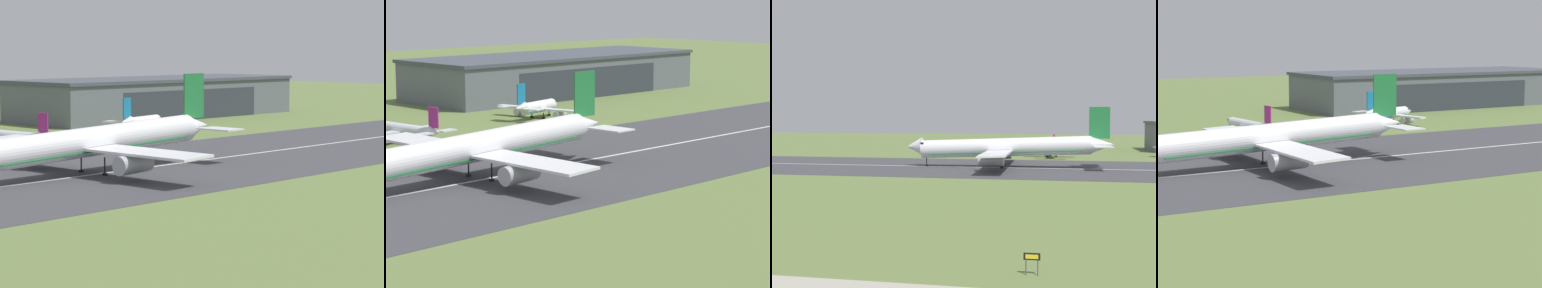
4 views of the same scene
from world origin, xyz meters
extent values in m
cube|color=#3D3D42|center=(0.00, 121.97, 0.03)|extent=(431.54, 51.53, 0.06)
cube|color=silver|center=(0.00, 121.97, 0.07)|extent=(388.38, 0.70, 0.01)
cube|color=slate|center=(72.83, 202.71, 5.29)|extent=(88.45, 30.09, 10.59)
cube|color=#424751|center=(72.83, 202.71, 11.04)|extent=(89.45, 31.09, 0.90)
cube|color=#2D333D|center=(72.83, 187.62, 4.23)|extent=(53.07, 0.12, 8.47)
cylinder|color=white|center=(-18.72, 122.76, 5.30)|extent=(44.13, 5.93, 6.18)
cone|color=white|center=(6.04, 123.45, 6.15)|extent=(5.90, 4.39, 4.42)
cube|color=#1E7238|center=(-18.72, 122.76, 4.01)|extent=(39.59, 5.57, 1.53)
cube|color=white|center=(-19.95, 135.58, 4.48)|extent=(7.04, 21.16, 0.62)
cylinder|color=#A8A8B2|center=(-21.20, 133.87, 2.77)|extent=(6.29, 3.09, 3.12)
cube|color=white|center=(-19.24, 109.89, 4.48)|extent=(7.04, 21.16, 0.62)
cylinder|color=#A8A8B2|center=(-20.57, 111.54, 2.77)|extent=(6.29, 3.09, 3.12)
cube|color=#1E7238|center=(5.19, 123.43, 11.66)|extent=(5.12, 0.42, 8.00)
cube|color=white|center=(5.43, 129.39, 6.01)|extent=(4.68, 7.32, 0.24)
cube|color=white|center=(5.76, 117.49, 6.01)|extent=(4.68, 7.32, 0.24)
cylinder|color=black|center=(-19.17, 125.57, 1.48)|extent=(0.24, 0.24, 2.95)
cylinder|color=black|center=(-19.17, 125.57, 0.22)|extent=(0.84, 0.84, 0.44)
cylinder|color=black|center=(-19.02, 119.93, 1.48)|extent=(0.24, 0.24, 2.95)
cylinder|color=black|center=(-19.02, 119.93, 0.22)|extent=(0.84, 0.84, 0.44)
cylinder|color=white|center=(34.70, 167.89, 2.76)|extent=(11.82, 5.30, 2.73)
cone|color=white|center=(41.49, 169.50, 2.76)|extent=(3.02, 3.22, 2.73)
cone|color=white|center=(27.51, 166.19, 3.25)|extent=(3.75, 3.14, 2.45)
cube|color=black|center=(40.17, 169.19, 3.31)|extent=(1.60, 2.51, 0.44)
cube|color=#146B9E|center=(34.70, 167.89, 2.01)|extent=(10.67, 4.90, 0.20)
cube|color=white|center=(36.40, 161.71, 2.29)|extent=(4.33, 10.30, 0.40)
cylinder|color=#A8A8B2|center=(36.61, 162.59, 1.19)|extent=(3.84, 2.46, 1.69)
cube|color=white|center=(33.45, 174.18, 2.29)|extent=(4.33, 10.30, 0.40)
cylinder|color=#A8A8B2|center=(34.03, 173.49, 1.19)|extent=(3.84, 2.46, 1.69)
cube|color=#146B9E|center=(27.99, 166.30, 6.44)|extent=(2.95, 0.96, 4.64)
cube|color=white|center=(28.39, 162.86, 3.17)|extent=(3.49, 4.66, 0.24)
cube|color=white|center=(26.80, 169.57, 3.17)|extent=(3.49, 4.66, 0.24)
cylinder|color=black|center=(39.13, 168.94, 0.70)|extent=(0.24, 0.24, 1.40)
cylinder|color=black|center=(39.13, 168.94, 0.22)|extent=(0.84, 0.84, 0.44)
cylinder|color=black|center=(34.81, 166.24, 0.70)|extent=(0.24, 0.24, 1.40)
cylinder|color=black|center=(34.81, 166.24, 0.22)|extent=(0.84, 0.84, 0.44)
cylinder|color=black|center=(34.06, 169.42, 0.70)|extent=(0.24, 0.24, 1.40)
cylinder|color=black|center=(34.06, 169.42, 0.22)|extent=(0.84, 0.84, 0.44)
cylinder|color=silver|center=(-7.80, 161.01, 2.68)|extent=(4.02, 16.50, 2.34)
cone|color=silver|center=(-6.81, 151.48, 3.10)|extent=(2.38, 3.01, 2.10)
cube|color=#991E7A|center=(-7.80, 161.01, 2.04)|extent=(3.74, 14.86, 0.20)
cube|color=silver|center=(-3.10, 161.83, 2.27)|extent=(7.40, 3.28, 0.40)
cylinder|color=#A8A8B2|center=(-3.73, 162.27, 1.30)|extent=(1.76, 3.17, 1.45)
cube|color=#991E7A|center=(-6.85, 151.90, 5.84)|extent=(0.54, 2.56, 3.98)
cube|color=silver|center=(-3.87, 151.81, 3.03)|extent=(3.79, 2.59, 0.24)
cube|color=silver|center=(-9.75, 151.20, 3.03)|extent=(3.79, 2.59, 0.24)
cylinder|color=black|center=(-6.39, 160.98, 0.76)|extent=(0.24, 0.24, 1.51)
cylinder|color=black|center=(-6.39, 160.98, 0.22)|extent=(0.84, 0.84, 0.44)
cylinder|color=black|center=(-9.18, 160.69, 0.76)|extent=(0.24, 0.24, 1.51)
cylinder|color=black|center=(-9.18, 160.69, 0.22)|extent=(0.84, 0.84, 0.44)
camera|label=1|loc=(-112.83, 11.47, 20.22)|focal=85.00mm
camera|label=2|loc=(-107.93, 11.47, 29.60)|focal=85.00mm
camera|label=3|loc=(-2.33, -14.92, 13.16)|focal=50.00mm
camera|label=4|loc=(-70.45, 2.86, 22.95)|focal=70.00mm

